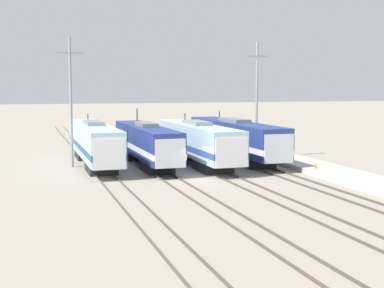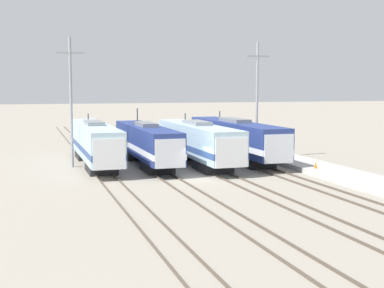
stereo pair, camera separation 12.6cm
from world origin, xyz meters
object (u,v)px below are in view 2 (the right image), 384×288
Objects in this scene: catenary_tower_left at (71,99)px; locomotive_far_left at (95,143)px; locomotive_far_right at (237,139)px; locomotive_center_left at (147,143)px; traffic_cone at (316,165)px; locomotive_center_right at (199,142)px; catenary_tower_right at (257,98)px.

locomotive_far_left is at bearing 8.89° from catenary_tower_left.
catenary_tower_left is (-16.33, 0.08, 4.14)m from locomotive_far_right.
locomotive_center_left is at bearing -174.24° from locomotive_far_right.
locomotive_far_left is 20.37m from traffic_cone.
locomotive_far_right is 16.85m from catenary_tower_left.
locomotive_far_right is (14.22, -0.41, 0.00)m from locomotive_far_left.
catenary_tower_left is 19.62× the size of traffic_cone.
locomotive_far_right is 10.48m from traffic_cone.
locomotive_far_right reaches higher than locomotive_center_right.
catenary_tower_right is 11.43m from traffic_cone.
catenary_tower_right is at bearing -1.15° from locomotive_far_left.
catenary_tower_left is 18.56m from catenary_tower_right.
traffic_cone is at bearing -43.53° from locomotive_center_right.
traffic_cone is (19.65, -9.92, -5.58)m from catenary_tower_left.
locomotive_far_left is 1.64× the size of catenary_tower_right.
locomotive_far_left is 4.66m from catenary_tower_left.
catenary_tower_right is 19.62× the size of traffic_cone.
locomotive_center_right is at bearing -14.41° from locomotive_center_left.
catenary_tower_right reaches higher than locomotive_center_right.
locomotive_far_left is at bearing 178.85° from catenary_tower_right.
locomotive_far_right is at bearing 24.64° from locomotive_center_right.
catenary_tower_left is 1.00× the size of catenary_tower_right.
traffic_cone is (1.09, -9.92, -5.58)m from catenary_tower_right.
locomotive_center_left is at bearing -16.08° from locomotive_far_left.
locomotive_center_left is at bearing -174.94° from catenary_tower_right.
catenary_tower_left reaches higher than locomotive_center_left.
locomotive_center_right is at bearing -155.36° from locomotive_far_right.
locomotive_far_right is at bearing 108.67° from traffic_cone.
locomotive_far_right is at bearing -1.65° from locomotive_far_left.
locomotive_center_left is 1.50× the size of catenary_tower_right.
locomotive_center_right is 11.22m from traffic_cone.
locomotive_far_right is 33.10× the size of traffic_cone.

